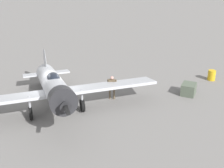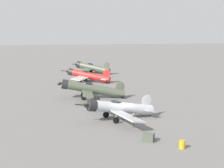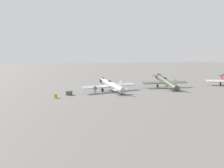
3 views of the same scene
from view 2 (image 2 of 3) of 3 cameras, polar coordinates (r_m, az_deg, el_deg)
name	(u,v)px [view 2 (image 2 of 3)]	position (r m, az deg, el deg)	size (l,w,h in m)	color
ground_plane	(122,119)	(46.87, 1.55, -5.48)	(400.00, 400.00, 0.00)	slate
airplane_foreground	(118,108)	(46.30, 1.00, -3.71)	(13.09, 10.37, 3.01)	#B7BABF
airplane_mid_apron	(91,89)	(60.29, -3.22, -0.75)	(11.77, 11.20, 3.39)	#4C5442
airplane_far_line	(88,75)	(77.98, -3.81, 1.33)	(10.26, 10.33, 3.05)	red
airplane_outer_stand	(92,68)	(91.82, -3.14, 2.55)	(10.19, 9.43, 3.35)	#4C5442
ground_crew_mechanic	(134,119)	(43.05, 3.36, -5.41)	(0.62, 0.35, 1.66)	brown
equipment_crate	(148,137)	(38.17, 5.65, -8.24)	(1.38, 1.47, 0.81)	#4C5647
fuel_drum	(182,144)	(36.44, 10.81, -9.18)	(0.63, 0.63, 0.82)	gold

